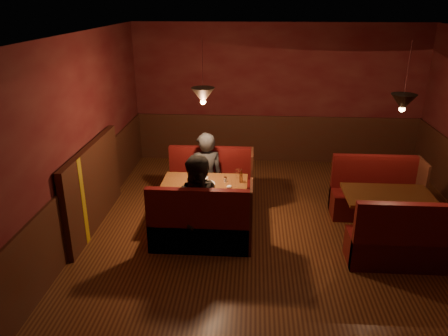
# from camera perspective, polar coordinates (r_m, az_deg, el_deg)

# --- Properties ---
(room) EXTENTS (6.02, 7.02, 2.92)m
(room) POSITION_cam_1_polar(r_m,az_deg,el_deg) (6.08, 5.71, -0.92)
(room) COLOR #462011
(room) RESTS_ON ground
(main_table) EXTENTS (1.31, 0.80, 0.92)m
(main_table) POSITION_cam_1_polar(r_m,az_deg,el_deg) (6.76, -2.42, -3.16)
(main_table) COLOR #632E14
(main_table) RESTS_ON ground
(main_bench_far) EXTENTS (1.44, 0.52, 0.98)m
(main_bench_far) POSITION_cam_1_polar(r_m,az_deg,el_deg) (7.53, -1.68, -2.40)
(main_bench_far) COLOR #550F0D
(main_bench_far) RESTS_ON ground
(main_bench_near) EXTENTS (1.44, 0.52, 0.98)m
(main_bench_near) POSITION_cam_1_polar(r_m,az_deg,el_deg) (6.20, -3.00, -7.95)
(main_bench_near) COLOR #550F0D
(main_bench_near) RESTS_ON ground
(second_table) EXTENTS (1.25, 0.80, 0.70)m
(second_table) POSITION_cam_1_polar(r_m,az_deg,el_deg) (6.80, 20.55, -4.65)
(second_table) COLOR #632E14
(second_table) RESTS_ON ground
(second_bench_far) EXTENTS (1.38, 0.52, 0.99)m
(second_bench_far) POSITION_cam_1_polar(r_m,az_deg,el_deg) (7.54, 19.06, -3.60)
(second_bench_far) COLOR #550F0D
(second_bench_far) RESTS_ON ground
(second_bench_near) EXTENTS (1.38, 0.52, 0.99)m
(second_bench_near) POSITION_cam_1_polar(r_m,az_deg,el_deg) (6.27, 22.37, -9.33)
(second_bench_near) COLOR #550F0D
(second_bench_near) RESTS_ON ground
(diner_a) EXTENTS (0.69, 0.54, 1.66)m
(diner_a) POSITION_cam_1_polar(r_m,az_deg,el_deg) (7.23, -2.46, 1.00)
(diner_a) COLOR #2A2A2A
(diner_a) RESTS_ON ground
(diner_b) EXTENTS (0.87, 0.70, 1.70)m
(diner_b) POSITION_cam_1_polar(r_m,az_deg,el_deg) (6.06, -3.04, -2.98)
(diner_b) COLOR black
(diner_b) RESTS_ON ground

